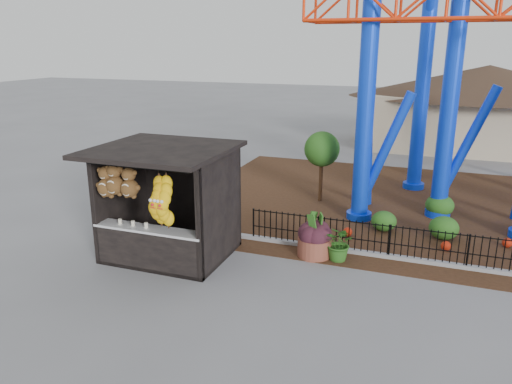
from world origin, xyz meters
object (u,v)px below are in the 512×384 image
(terracotta_planter, at_px, (314,247))
(potted_plant, at_px, (340,243))
(prize_booth, at_px, (162,205))
(roller_coaster, at_px, (496,20))

(terracotta_planter, bearing_deg, potted_plant, -4.24)
(prize_booth, relative_size, terracotta_planter, 3.71)
(prize_booth, xyz_separation_m, potted_plant, (4.58, 1.51, -1.04))
(prize_booth, distance_m, roller_coaster, 12.01)
(roller_coaster, distance_m, terracotta_planter, 9.48)
(roller_coaster, bearing_deg, potted_plant, -121.48)
(prize_booth, bearing_deg, terracotta_planter, 22.11)
(roller_coaster, bearing_deg, prize_booth, -137.97)
(terracotta_planter, distance_m, potted_plant, 0.76)
(terracotta_planter, bearing_deg, prize_booth, -157.89)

